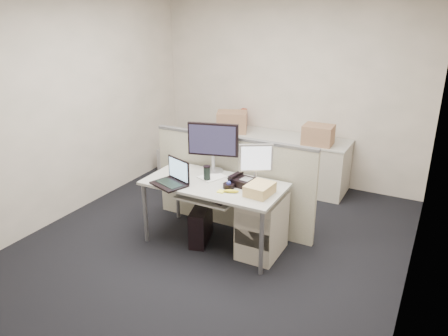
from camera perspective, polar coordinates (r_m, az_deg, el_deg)
The scene contains 28 objects.
floor at distance 5.01m, azimuth -1.22°, elevation -9.70°, with size 4.00×4.50×0.01m, color black.
wall_back at distance 6.48m, azimuth 8.47°, elevation 10.05°, with size 4.00×0.02×2.70m, color beige.
wall_front at distance 2.85m, azimuth -23.93°, elevation -5.82°, with size 4.00×0.02×2.70m, color beige.
wall_left at distance 5.69m, azimuth -19.41°, elevation 7.60°, with size 0.02×4.50×2.70m, color beige.
wall_right at distance 3.95m, azimuth 24.92°, elevation 1.30°, with size 0.02×4.50×2.70m, color beige.
desk at distance 4.70m, azimuth -1.28°, elevation -2.67°, with size 1.50×0.75×0.73m.
keyboard_tray at distance 4.58m, azimuth -2.37°, elevation -3.97°, with size 0.62×0.32×0.02m, color #B8B8AB.
drawer_pedestal at distance 4.68m, azimuth 5.01°, elevation -7.51°, with size 0.40×0.55×0.65m, color #AAA190.
cubicle_partition at distance 5.11m, azimuth 1.14°, elevation -2.08°, with size 2.00×0.06×1.10m, color #BFB99C.
back_counter at distance 6.45m, azimuth 7.05°, elevation 0.94°, with size 2.00×0.60×0.72m, color #AAA190.
monitor_main at distance 4.89m, azimuth -1.42°, elevation 2.65°, with size 0.57×0.22×0.57m, color black.
monitor_small at distance 4.59m, azimuth 4.16°, elevation 0.45°, with size 0.36×0.18×0.44m, color #B7B7BC.
laptop at distance 4.60m, azimuth -7.26°, elevation -0.70°, with size 0.36×0.27×0.27m, color black.
trackball at distance 4.54m, azimuth 0.62°, elevation -2.33°, with size 0.12×0.12×0.05m, color black.
desk_phone at distance 4.60m, azimuth 2.46°, elevation -1.82°, with size 0.25×0.20×0.08m, color black.
paper_stack at distance 4.82m, azimuth -1.59°, elevation -1.17°, with size 0.21×0.27×0.01m, color silver.
sticky_pad at distance 4.45m, azimuth -0.38°, elevation -3.08°, with size 0.07×0.07×0.01m, color #FDF53D.
travel_mug at distance 4.71m, azimuth -2.24°, elevation -0.76°, with size 0.07×0.07×0.15m, color black.
banana at distance 4.43m, azimuth 0.95°, elevation -3.04°, with size 0.16×0.04×0.04m, color #FFFC28.
cellphone at distance 4.80m, azimuth 0.91°, elevation -1.26°, with size 0.05×0.09×0.01m, color black.
manila_folders at distance 4.40m, azimuth 4.69°, elevation -2.78°, with size 0.23×0.30×0.11m, color tan.
keyboard at distance 4.59m, azimuth -1.95°, elevation -3.55°, with size 0.50×0.18×0.03m, color black.
pc_tower_desk at distance 4.94m, azimuth -3.05°, elevation -7.45°, with size 0.17×0.44×0.41m, color black.
pc_tower_spare_dark at distance 6.67m, azimuth -2.38°, elevation 0.35°, with size 0.18×0.44×0.41m, color black.
pc_tower_spare_silver at distance 7.01m, azimuth -6.99°, elevation 1.14°, with size 0.17×0.42×0.39m, color #B7B7BC.
cardboard_box_left at distance 6.46m, azimuth 1.04°, elevation 5.97°, with size 0.43×0.32×0.32m, color #A3765A.
cardboard_box_right at distance 6.02m, azimuth 12.20°, elevation 4.17°, with size 0.39×0.31×0.28m, color #A3765A.
red_binder at distance 6.64m, azimuth 2.11°, elevation 6.27°, with size 0.07×0.32×0.30m, color #8E1602.
Camera 1 is at (2.10, -3.77, 2.55)m, focal length 35.00 mm.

